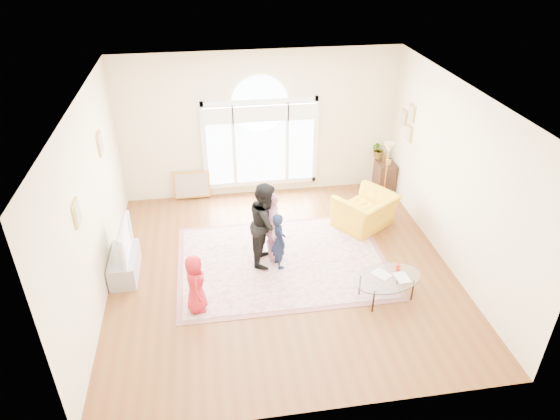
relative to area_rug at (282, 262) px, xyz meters
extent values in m
plane|color=brown|center=(-0.05, -0.23, -0.01)|extent=(6.00, 6.00, 0.00)
plane|color=beige|center=(-0.05, 2.77, 1.59)|extent=(6.00, 0.00, 6.00)
plane|color=beige|center=(-0.05, -3.23, 1.59)|extent=(6.00, 0.00, 6.00)
plane|color=beige|center=(-3.05, -0.23, 1.59)|extent=(0.00, 6.00, 6.00)
plane|color=beige|center=(2.95, -0.23, 1.59)|extent=(0.00, 6.00, 6.00)
plane|color=white|center=(-0.05, -0.23, 3.19)|extent=(6.00, 6.00, 0.00)
cube|color=white|center=(-0.05, 2.73, 0.24)|extent=(2.50, 0.08, 0.10)
cube|color=white|center=(-0.05, 2.73, 2.14)|extent=(2.50, 0.08, 0.10)
cube|color=white|center=(-1.27, 2.73, 1.19)|extent=(0.10, 0.08, 2.00)
cube|color=white|center=(1.17, 2.73, 1.19)|extent=(0.10, 0.08, 2.00)
cube|color=#C6E2FF|center=(-0.94, 2.73, 1.19)|extent=(0.55, 0.02, 1.80)
cube|color=#C6E2FF|center=(0.85, 2.73, 1.19)|extent=(0.55, 0.02, 1.80)
cube|color=#C6E2FF|center=(-0.05, 2.73, 1.19)|extent=(1.10, 0.02, 1.80)
cylinder|color=#C6E2FF|center=(-0.05, 2.73, 2.09)|extent=(1.20, 0.02, 1.20)
cube|color=white|center=(-0.63, 2.72, 1.19)|extent=(0.07, 0.04, 1.80)
cube|color=white|center=(0.54, 2.72, 1.19)|extent=(0.07, 0.04, 1.80)
cube|color=white|center=(-0.94, 2.65, 1.91)|extent=(0.65, 0.12, 0.35)
cube|color=white|center=(-0.05, 2.65, 1.91)|extent=(1.20, 0.12, 0.35)
cube|color=white|center=(0.85, 2.65, 1.91)|extent=(0.65, 0.12, 0.35)
cube|color=tan|center=(-3.03, 1.07, 2.09)|extent=(0.03, 0.34, 0.40)
cube|color=#ADA38E|center=(-3.01, 1.07, 2.09)|extent=(0.01, 0.28, 0.34)
cube|color=tan|center=(-3.03, -1.13, 1.99)|extent=(0.03, 0.30, 0.36)
cube|color=#ADA38E|center=(-3.01, -1.13, 1.99)|extent=(0.01, 0.24, 0.30)
cube|color=tan|center=(2.93, 1.82, 2.04)|extent=(0.03, 0.28, 0.34)
cube|color=#ADA38E|center=(2.92, 1.82, 2.04)|extent=(0.01, 0.22, 0.28)
cube|color=tan|center=(2.93, 1.82, 1.61)|extent=(0.03, 0.28, 0.34)
cube|color=#ADA38E|center=(2.92, 1.82, 1.61)|extent=(0.01, 0.22, 0.28)
cube|color=tan|center=(2.93, 2.17, 1.83)|extent=(0.03, 0.26, 0.32)
cube|color=#ADA38E|center=(2.92, 2.17, 1.83)|extent=(0.01, 0.20, 0.26)
cube|color=#BEA998|center=(0.00, 0.00, 0.00)|extent=(3.60, 2.60, 0.02)
cube|color=#85514F|center=(0.00, 0.00, 0.00)|extent=(3.80, 2.80, 0.01)
cube|color=#9C9EA4|center=(-2.80, 0.07, 0.20)|extent=(0.45, 1.00, 0.42)
imported|color=black|center=(-2.80, 0.07, 0.70)|extent=(0.13, 1.02, 0.59)
cube|color=#5FE3E5|center=(-2.71, 0.07, 0.71)|extent=(0.02, 0.84, 0.48)
ellipsoid|color=silver|center=(1.53, -1.24, 0.40)|extent=(1.31, 1.00, 0.02)
cylinder|color=black|center=(1.84, -0.95, 0.19)|extent=(0.03, 0.03, 0.40)
cylinder|color=black|center=(1.12, -1.12, 0.19)|extent=(0.03, 0.03, 0.40)
cylinder|color=black|center=(1.94, -1.36, 0.19)|extent=(0.03, 0.03, 0.40)
cylinder|color=black|center=(1.22, -1.53, 0.19)|extent=(0.03, 0.03, 0.40)
imported|color=#B2A58C|center=(1.36, -1.22, 0.42)|extent=(0.34, 0.36, 0.03)
imported|color=#B2A58C|center=(1.65, -1.30, 0.42)|extent=(0.23, 0.30, 0.02)
cylinder|color=red|center=(1.76, -1.07, 0.47)|extent=(0.07, 0.07, 0.12)
imported|color=gold|center=(1.84, 0.96, 0.35)|extent=(1.44, 1.40, 0.71)
cube|color=black|center=(2.73, 2.36, 0.34)|extent=(0.40, 0.50, 0.70)
cylinder|color=black|center=(2.47, 1.65, 0.00)|extent=(0.20, 0.20, 0.02)
cylinder|color=#A77A35|center=(2.47, 1.65, 0.67)|extent=(0.02, 0.02, 1.35)
cone|color=#CCB284|center=(2.47, 1.65, 1.39)|extent=(0.27, 0.27, 0.22)
cylinder|color=white|center=(2.65, 2.66, 0.34)|extent=(0.20, 0.20, 0.70)
imported|color=#33722D|center=(2.65, 2.66, 0.90)|extent=(0.42, 0.38, 0.42)
cube|color=tan|center=(-1.61, 2.67, -0.01)|extent=(0.80, 0.14, 0.62)
imported|color=#B11824|center=(-1.55, -1.05, 0.52)|extent=(0.34, 0.51, 1.02)
imported|color=#121C34|center=(-0.09, -0.11, 0.55)|extent=(0.34, 0.44, 1.07)
imported|color=black|center=(-0.28, 0.09, 0.80)|extent=(0.78, 0.90, 1.57)
imported|color=#F2A7C4|center=(-0.17, 0.13, 0.69)|extent=(0.37, 0.81, 1.35)
camera|label=1|loc=(-1.18, -7.29, 5.49)|focal=32.00mm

